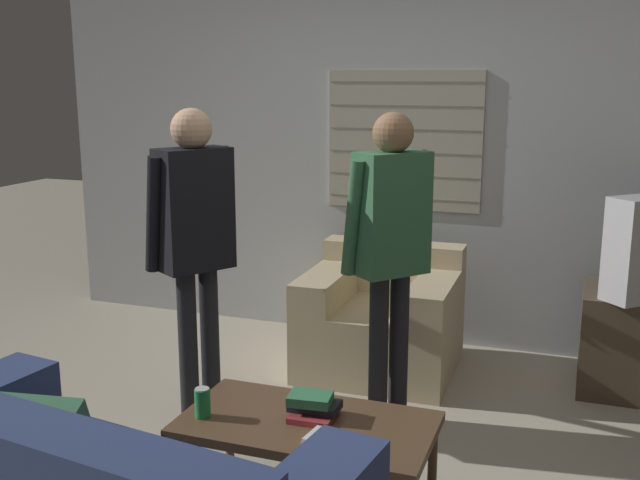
{
  "coord_description": "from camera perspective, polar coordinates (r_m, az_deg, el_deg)",
  "views": [
    {
      "loc": [
        1.18,
        -2.91,
        1.8
      ],
      "look_at": [
        -0.06,
        0.53,
        1.0
      ],
      "focal_mm": 42.0,
      "sensor_mm": 36.0,
      "label": 1
    }
  ],
  "objects": [
    {
      "name": "spare_remote",
      "position": [
        3.01,
        -0.44,
        -14.68
      ],
      "size": [
        0.06,
        0.13,
        0.02
      ],
      "rotation": [
        0.0,
        0.0,
        -0.14
      ],
      "color": "white",
      "rests_on": "coffee_table"
    },
    {
      "name": "ground_plane",
      "position": [
        3.62,
        -2.0,
        -17.47
      ],
      "size": [
        16.0,
        16.0,
        0.0
      ],
      "primitive_type": "plane",
      "color": "#B2A893"
    },
    {
      "name": "wall_back",
      "position": [
        5.11,
        6.41,
        6.4
      ],
      "size": [
        5.2,
        0.08,
        2.55
      ],
      "color": "#ADB2B7",
      "rests_on": "ground_plane"
    },
    {
      "name": "book_stack",
      "position": [
        3.17,
        -0.55,
        -12.55
      ],
      "size": [
        0.21,
        0.18,
        0.1
      ],
      "color": "maroon",
      "rests_on": "coffee_table"
    },
    {
      "name": "armchair_beige",
      "position": [
        4.72,
        4.75,
        -6.07
      ],
      "size": [
        0.92,
        0.87,
        0.75
      ],
      "rotation": [
        0.0,
        0.0,
        3.15
      ],
      "color": "#C6B289",
      "rests_on": "ground_plane"
    },
    {
      "name": "person_left_standing",
      "position": [
        3.88,
        -9.58,
        0.82
      ],
      "size": [
        0.54,
        0.7,
        1.65
      ],
      "rotation": [
        0.0,
        0.0,
        1.01
      ],
      "color": "black",
      "rests_on": "ground_plane"
    },
    {
      "name": "soda_can",
      "position": [
        3.2,
        -8.94,
        -12.14
      ],
      "size": [
        0.07,
        0.07,
        0.13
      ],
      "color": "#238E47",
      "rests_on": "coffee_table"
    },
    {
      "name": "coffee_table",
      "position": [
        3.17,
        -1.0,
        -14.24
      ],
      "size": [
        1.04,
        0.56,
        0.42
      ],
      "color": "brown",
      "rests_on": "ground_plane"
    },
    {
      "name": "person_right_standing",
      "position": [
        3.78,
        5.33,
        0.45
      ],
      "size": [
        0.5,
        0.73,
        1.63
      ],
      "rotation": [
        0.0,
        0.0,
        0.87
      ],
      "color": "black",
      "rests_on": "ground_plane"
    }
  ]
}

